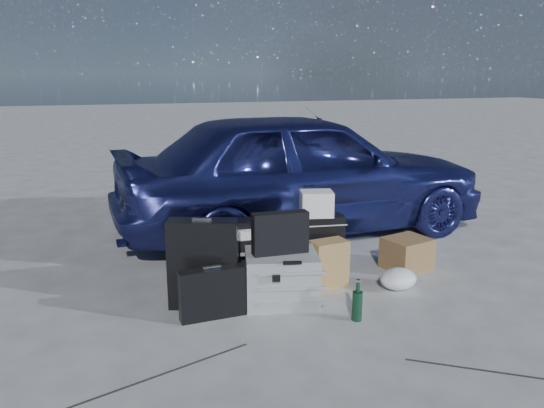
% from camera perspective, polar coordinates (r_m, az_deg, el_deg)
% --- Properties ---
extents(ground, '(60.00, 60.00, 0.00)m').
position_cam_1_polar(ground, '(4.08, 5.44, -11.91)').
color(ground, beige).
rests_on(ground, ground).
extents(car, '(4.19, 1.81, 1.41)m').
position_cam_1_polar(car, '(5.96, 3.13, 3.54)').
color(car, navy).
rests_on(car, ground).
extents(pelican_case, '(0.65, 0.58, 0.41)m').
position_cam_1_polar(pelican_case, '(4.22, 1.01, -7.93)').
color(pelican_case, '#A3A5A8').
rests_on(pelican_case, ground).
extents(laptop_bag, '(0.44, 0.13, 0.33)m').
position_cam_1_polar(laptop_bag, '(4.10, 0.89, -3.14)').
color(laptop_bag, black).
rests_on(laptop_bag, pelican_case).
extents(briefcase, '(0.50, 0.13, 0.38)m').
position_cam_1_polar(briefcase, '(3.99, -6.42, -9.53)').
color(briefcase, black).
rests_on(briefcase, ground).
extents(suitcase_left, '(0.57, 0.36, 0.69)m').
position_cam_1_polar(suitcase_left, '(4.13, -7.39, -6.39)').
color(suitcase_left, black).
rests_on(suitcase_left, ground).
extents(suitcase_right, '(0.49, 0.24, 0.57)m').
position_cam_1_polar(suitcase_right, '(4.71, 4.79, -4.61)').
color(suitcase_right, black).
rests_on(suitcase_right, ground).
extents(white_carton, '(0.32, 0.28, 0.22)m').
position_cam_1_polar(white_carton, '(4.60, 4.82, 0.05)').
color(white_carton, white).
rests_on(white_carton, suitcase_right).
extents(duffel_bag, '(0.87, 0.59, 0.40)m').
position_cam_1_polar(duffel_bag, '(4.68, -3.70, -5.75)').
color(duffel_bag, black).
rests_on(duffel_bag, ground).
extents(flat_box_white, '(0.44, 0.34, 0.08)m').
position_cam_1_polar(flat_box_white, '(4.61, -3.88, -2.96)').
color(flat_box_white, white).
rests_on(flat_box_white, duffel_bag).
extents(flat_box_black, '(0.27, 0.20, 0.06)m').
position_cam_1_polar(flat_box_black, '(4.60, -3.69, -2.12)').
color(flat_box_black, black).
rests_on(flat_box_black, flat_box_white).
extents(kraft_bag, '(0.33, 0.22, 0.41)m').
position_cam_1_polar(kraft_bag, '(4.53, 6.08, -6.43)').
color(kraft_bag, '#AE844B').
rests_on(kraft_bag, ground).
extents(cardboard_box, '(0.46, 0.42, 0.29)m').
position_cam_1_polar(cardboard_box, '(5.10, 14.30, -5.16)').
color(cardboard_box, olive).
rests_on(cardboard_box, ground).
extents(plastic_bag, '(0.38, 0.35, 0.18)m').
position_cam_1_polar(plastic_bag, '(4.63, 13.43, -7.84)').
color(plastic_bag, white).
rests_on(plastic_bag, ground).
extents(green_bottle, '(0.09, 0.09, 0.30)m').
position_cam_1_polar(green_bottle, '(3.99, 9.17, -10.26)').
color(green_bottle, '#0F311D').
rests_on(green_bottle, ground).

